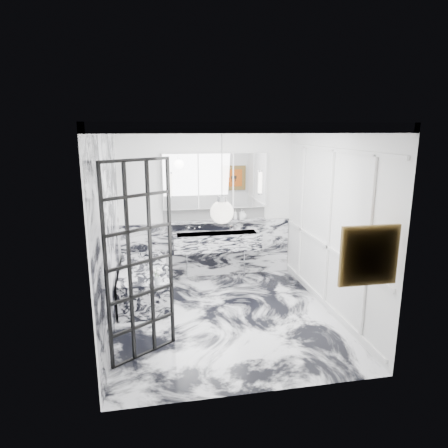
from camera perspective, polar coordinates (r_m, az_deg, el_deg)
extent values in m
plane|color=silver|center=(6.13, 0.13, -13.10)|extent=(3.60, 3.60, 0.00)
plane|color=white|center=(5.48, 0.14, 14.08)|extent=(3.60, 3.60, 0.00)
plane|color=white|center=(7.38, -2.49, 3.00)|extent=(3.60, 0.00, 3.60)
plane|color=white|center=(3.96, 5.04, -6.40)|extent=(3.60, 0.00, 3.60)
plane|color=white|center=(5.58, -16.23, -1.00)|extent=(0.00, 3.60, 3.60)
plane|color=white|center=(6.14, 14.97, 0.39)|extent=(0.00, 3.60, 3.60)
cube|color=silver|center=(7.56, -2.39, -3.57)|extent=(3.18, 0.05, 1.05)
cube|color=silver|center=(5.59, -16.04, -1.59)|extent=(0.02, 3.56, 2.68)
cube|color=white|center=(6.15, 14.74, -0.53)|extent=(0.03, 3.40, 2.30)
imported|color=#8C5919|center=(7.43, 1.62, 1.36)|extent=(0.09, 0.09, 0.19)
imported|color=#4C4C51|center=(7.45, 2.52, 1.42)|extent=(0.10, 0.10, 0.19)
imported|color=silver|center=(7.46, 2.80, 1.31)|extent=(0.16, 0.16, 0.16)
sphere|color=white|center=(7.39, 0.24, 1.17)|extent=(0.15, 0.15, 0.15)
cylinder|color=#8C5919|center=(7.39, -0.37, 0.96)|extent=(0.04, 0.04, 0.10)
cylinder|color=silver|center=(5.89, -9.48, -7.95)|extent=(0.08, 0.08, 0.12)
cube|color=#CE4815|center=(4.45, 20.03, -4.25)|extent=(0.55, 0.05, 0.55)
sphere|color=white|center=(4.22, -0.29, 1.71)|extent=(0.25, 0.25, 0.25)
cube|color=silver|center=(7.32, -1.00, -2.47)|extent=(1.60, 0.45, 0.30)
cube|color=silver|center=(7.39, -1.22, 0.41)|extent=(1.90, 0.14, 0.04)
cube|color=white|center=(7.42, -1.31, 1.53)|extent=(1.90, 0.03, 0.23)
cube|color=white|center=(7.26, -1.26, 6.19)|extent=(1.90, 0.16, 1.00)
cylinder|color=white|center=(7.09, -7.71, 5.56)|extent=(0.07, 0.07, 0.40)
cylinder|color=white|center=(7.36, 5.21, 5.92)|extent=(0.07, 0.07, 0.40)
cube|color=silver|center=(6.75, -11.29, -8.24)|extent=(0.75, 1.65, 0.55)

